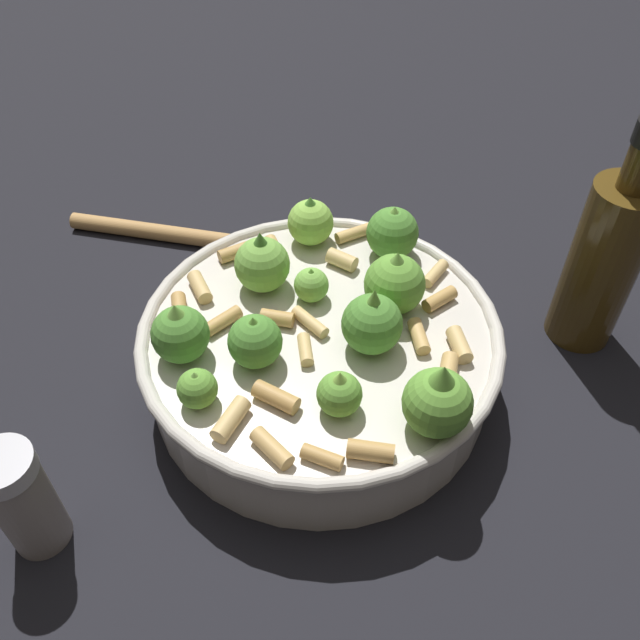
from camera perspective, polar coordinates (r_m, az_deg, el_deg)
name	(u,v)px	position (r m, az deg, el deg)	size (l,w,h in m)	color
ground_plane	(320,379)	(0.53, 0.00, -5.14)	(2.40, 2.40, 0.00)	black
cooking_pan	(321,345)	(0.50, 0.11, -2.17)	(0.27, 0.27, 0.11)	beige
pepper_shaker	(23,500)	(0.45, -24.35, -14.03)	(0.04, 0.04, 0.09)	gray
olive_oil_bottle	(604,260)	(0.55, 23.41, 4.82)	(0.05, 0.05, 0.20)	#4C3814
wooden_spoon	(195,238)	(0.66, -10.79, 7.02)	(0.07, 0.23, 0.02)	#B2844C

